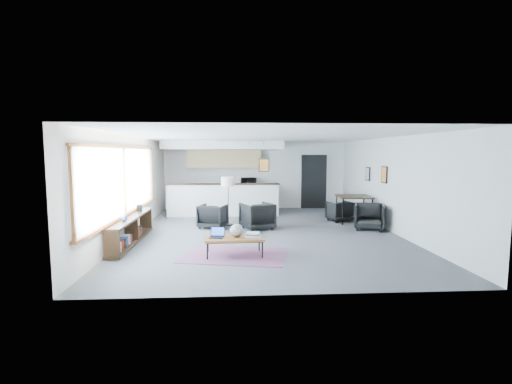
{
  "coord_description": "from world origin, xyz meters",
  "views": [
    {
      "loc": [
        -0.81,
        -9.94,
        2.16
      ],
      "look_at": [
        -0.21,
        0.4,
        1.07
      ],
      "focal_mm": 26.0,
      "sensor_mm": 36.0,
      "label": 1
    }
  ],
  "objects": [
    {
      "name": "coffee_table",
      "position": [
        -0.82,
        -2.24,
        0.37
      ],
      "size": [
        1.25,
        0.71,
        0.4
      ],
      "rotation": [
        0.0,
        0.0,
        0.05
      ],
      "color": "brown",
      "rests_on": "floor"
    },
    {
      "name": "wall_art_upper",
      "position": [
        3.47,
        1.7,
        1.5
      ],
      "size": [
        0.03,
        0.34,
        0.44
      ],
      "color": "black",
      "rests_on": "room"
    },
    {
      "name": "book_stack",
      "position": [
        -0.42,
        -2.26,
        0.44
      ],
      "size": [
        0.37,
        0.31,
        0.1
      ],
      "rotation": [
        0.0,
        0.0,
        -0.16
      ],
      "color": "silver",
      "rests_on": "coffee_table"
    },
    {
      "name": "window",
      "position": [
        -3.46,
        -0.9,
        1.46
      ],
      "size": [
        0.1,
        5.95,
        1.66
      ],
      "color": "#8CBFFF",
      "rests_on": "room"
    },
    {
      "name": "doorway",
      "position": [
        2.3,
        4.42,
        1.07
      ],
      "size": [
        1.1,
        0.12,
        2.15
      ],
      "color": "black",
      "rests_on": "room"
    },
    {
      "name": "console",
      "position": [
        -3.3,
        -1.05,
        0.33
      ],
      "size": [
        0.35,
        3.0,
        0.8
      ],
      "color": "black",
      "rests_on": "floor"
    },
    {
      "name": "floor_lamp",
      "position": [
        -1.0,
        1.13,
        1.27
      ],
      "size": [
        0.48,
        0.48,
        1.46
      ],
      "rotation": [
        0.0,
        0.0,
        -0.17
      ],
      "color": "black",
      "rests_on": "floor"
    },
    {
      "name": "wall_art_lower",
      "position": [
        3.47,
        0.4,
        1.55
      ],
      "size": [
        0.03,
        0.38,
        0.48
      ],
      "color": "black",
      "rests_on": "room"
    },
    {
      "name": "armchair_right",
      "position": [
        -0.17,
        0.49,
        0.42
      ],
      "size": [
        1.04,
        1.01,
        0.84
      ],
      "primitive_type": "imported",
      "rotation": [
        0.0,
        0.0,
        3.54
      ],
      "color": "black",
      "rests_on": "floor"
    },
    {
      "name": "dining_chair_far",
      "position": [
        2.54,
        1.56,
        0.3
      ],
      "size": [
        0.7,
        0.67,
        0.6
      ],
      "primitive_type": "imported",
      "rotation": [
        0.0,
        0.0,
        3.38
      ],
      "color": "black",
      "rests_on": "floor"
    },
    {
      "name": "kitchenette",
      "position": [
        -1.2,
        3.71,
        1.38
      ],
      "size": [
        4.2,
        1.96,
        2.6
      ],
      "color": "white",
      "rests_on": "floor"
    },
    {
      "name": "kilim_rug",
      "position": [
        -0.82,
        -2.24,
        0.01
      ],
      "size": [
        2.4,
        1.86,
        0.01
      ],
      "rotation": [
        0.0,
        0.0,
        -0.19
      ],
      "color": "#60334E",
      "rests_on": "floor"
    },
    {
      "name": "track_light",
      "position": [
        -0.59,
        2.2,
        2.53
      ],
      "size": [
        1.6,
        0.07,
        0.15
      ],
      "color": "silver",
      "rests_on": "room"
    },
    {
      "name": "armchair_left",
      "position": [
        -1.45,
        0.75,
        0.37
      ],
      "size": [
        0.89,
        0.86,
        0.75
      ],
      "primitive_type": "imported",
      "rotation": [
        0.0,
        0.0,
        2.86
      ],
      "color": "black",
      "rests_on": "floor"
    },
    {
      "name": "dining_chair_near",
      "position": [
        3.0,
        0.22,
        0.35
      ],
      "size": [
        0.84,
        0.81,
        0.69
      ],
      "primitive_type": "imported",
      "rotation": [
        0.0,
        0.0,
        -0.32
      ],
      "color": "black",
      "rests_on": "floor"
    },
    {
      "name": "ceramic_pot",
      "position": [
        -0.77,
        -2.23,
        0.54
      ],
      "size": [
        0.28,
        0.28,
        0.28
      ],
      "rotation": [
        0.0,
        0.0,
        -0.27
      ],
      "color": "gray",
      "rests_on": "coffee_table"
    },
    {
      "name": "microwave",
      "position": [
        -0.27,
        4.15,
        1.11
      ],
      "size": [
        0.59,
        0.39,
        0.37
      ],
      "primitive_type": "imported",
      "rotation": [
        0.0,
        0.0,
        0.17
      ],
      "color": "black",
      "rests_on": "kitchenette"
    },
    {
      "name": "room",
      "position": [
        0.0,
        0.0,
        1.3
      ],
      "size": [
        7.02,
        9.02,
        2.62
      ],
      "color": "#49494B",
      "rests_on": "ground"
    },
    {
      "name": "laptop",
      "position": [
        -1.18,
        -2.24,
        0.46
      ],
      "size": [
        0.33,
        0.28,
        0.21
      ],
      "rotation": [
        0.0,
        0.0,
        -0.17
      ],
      "color": "black",
      "rests_on": "coffee_table"
    },
    {
      "name": "dining_table",
      "position": [
        2.92,
        1.35,
        0.76
      ],
      "size": [
        1.05,
        1.05,
        0.84
      ],
      "rotation": [
        0.0,
        0.0,
        -0.06
      ],
      "color": "black",
      "rests_on": "floor"
    },
    {
      "name": "coaster",
      "position": [
        -0.77,
        -2.52,
        0.4
      ],
      "size": [
        0.11,
        0.11,
        0.01
      ],
      "rotation": [
        0.0,
        0.0,
        0.25
      ],
      "color": "#E5590C",
      "rests_on": "coffee_table"
    }
  ]
}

